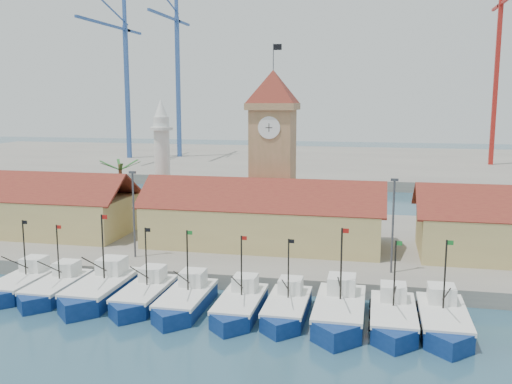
% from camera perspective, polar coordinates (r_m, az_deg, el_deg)
% --- Properties ---
extents(ground, '(400.00, 400.00, 0.00)m').
position_cam_1_polar(ground, '(46.95, -4.20, -13.00)').
color(ground, '#1E3F50').
rests_on(ground, ground).
extents(quay, '(140.00, 32.00, 1.50)m').
position_cam_1_polar(quay, '(68.95, 1.36, -5.01)').
color(quay, gray).
rests_on(quay, ground).
extents(terminal, '(240.00, 80.00, 2.00)m').
position_cam_1_polar(terminal, '(153.10, 7.31, 2.93)').
color(terminal, gray).
rests_on(terminal, ground).
extents(boat_0, '(3.43, 9.39, 7.10)m').
position_cam_1_polar(boat_0, '(57.75, -22.44, -8.61)').
color(boat_0, navy).
rests_on(boat_0, ground).
extents(boat_1, '(3.33, 9.11, 6.90)m').
position_cam_1_polar(boat_1, '(55.52, -19.47, -9.17)').
color(boat_1, navy).
rests_on(boat_1, ground).
extents(boat_2, '(3.88, 10.63, 8.05)m').
position_cam_1_polar(boat_2, '(53.53, -15.37, -9.52)').
color(boat_2, navy).
rests_on(boat_2, ground).
extents(boat_3, '(3.42, 9.36, 7.08)m').
position_cam_1_polar(boat_3, '(51.55, -11.20, -10.21)').
color(boat_3, navy).
rests_on(boat_3, ground).
extents(boat_4, '(3.46, 9.48, 7.18)m').
position_cam_1_polar(boat_4, '(49.66, -7.13, -10.86)').
color(boat_4, navy).
rests_on(boat_4, ground).
extents(boat_5, '(3.37, 9.22, 6.98)m').
position_cam_1_polar(boat_5, '(48.23, -1.69, -11.43)').
color(boat_5, navy).
rests_on(boat_5, ground).
extents(boat_6, '(3.30, 9.05, 6.84)m').
position_cam_1_polar(boat_6, '(47.77, 3.07, -11.67)').
color(boat_6, navy).
rests_on(boat_6, ground).
extents(boat_7, '(3.89, 10.65, 8.06)m').
position_cam_1_polar(boat_7, '(47.06, 8.33, -11.93)').
color(boat_7, navy).
rests_on(boat_7, ground).
extents(boat_8, '(3.50, 9.60, 7.26)m').
position_cam_1_polar(boat_8, '(46.92, 13.56, -12.27)').
color(boat_8, navy).
rests_on(boat_8, ground).
extents(boat_9, '(3.62, 9.91, 7.50)m').
position_cam_1_polar(boat_9, '(47.28, 18.27, -12.29)').
color(boat_9, navy).
rests_on(boat_9, ground).
extents(hall_left, '(31.20, 10.13, 7.61)m').
position_cam_1_polar(hall_left, '(77.16, -23.30, -1.78)').
color(hall_left, tan).
rests_on(hall_left, quay).
extents(hall_center, '(27.04, 10.13, 7.61)m').
position_cam_1_polar(hall_center, '(64.38, 0.71, -3.08)').
color(hall_center, tan).
rests_on(hall_center, quay).
extents(clock_tower, '(5.80, 5.80, 22.70)m').
position_cam_1_polar(clock_tower, '(69.02, 1.70, 4.45)').
color(clock_tower, tan).
rests_on(clock_tower, quay).
extents(minaret, '(3.00, 3.00, 16.30)m').
position_cam_1_polar(minaret, '(75.25, -9.36, 3.02)').
color(minaret, silver).
rests_on(minaret, quay).
extents(palm_tree, '(5.60, 5.03, 8.39)m').
position_cam_1_polar(palm_tree, '(75.86, -13.36, 0.29)').
color(palm_tree, brown).
rests_on(palm_tree, quay).
extents(lamp_posts, '(80.70, 0.25, 9.03)m').
position_cam_1_polar(lamp_posts, '(56.10, -0.38, -2.34)').
color(lamp_posts, '#3F3F44').
rests_on(lamp_posts, quay).
extents(crane_blue_far, '(1.00, 35.25, 41.74)m').
position_cam_1_polar(crane_blue_far, '(156.48, -13.11, 11.84)').
color(crane_blue_far, '#315396').
rests_on(crane_blue_far, terminal).
extents(crane_blue_near, '(1.00, 29.37, 44.50)m').
position_cam_1_polar(crane_blue_near, '(158.29, -7.95, 12.33)').
color(crane_blue_near, '#315396').
rests_on(crane_blue_near, terminal).
extents(crane_red_right, '(1.00, 34.83, 45.64)m').
position_cam_1_polar(crane_red_right, '(147.92, 23.12, 12.34)').
color(crane_red_right, '#AB201A').
rests_on(crane_red_right, terminal).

